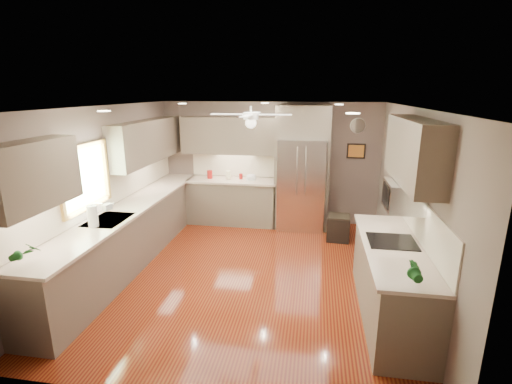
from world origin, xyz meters
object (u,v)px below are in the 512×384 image
(canister_d, at_px, (241,176))
(refrigerator, at_px, (302,170))
(soap_bottle, at_px, (108,206))
(potted_plant_left, at_px, (26,252))
(canister_c, at_px, (229,175))
(microwave, at_px, (404,196))
(canister_a, at_px, (210,175))
(bowl, at_px, (251,179))
(paper_towel, at_px, (93,217))
(stool, at_px, (338,228))
(potted_plant_right, at_px, (414,272))

(canister_d, height_order, refrigerator, refrigerator)
(soap_bottle, xyz_separation_m, potted_plant_left, (0.12, -1.77, 0.07))
(soap_bottle, height_order, refrigerator, refrigerator)
(canister_c, relative_size, microwave, 0.30)
(canister_a, height_order, canister_c, canister_c)
(bowl, xyz_separation_m, paper_towel, (-1.64, -2.98, 0.12))
(potted_plant_left, xyz_separation_m, stool, (3.39, 3.58, -0.87))
(refrigerator, xyz_separation_m, stool, (0.73, -0.58, -0.95))
(canister_c, height_order, bowl, canister_c)
(canister_a, height_order, soap_bottle, soap_bottle)
(soap_bottle, distance_m, refrigerator, 3.67)
(canister_a, distance_m, paper_towel, 3.10)
(canister_a, xyz_separation_m, stool, (2.64, -0.64, -0.78))
(canister_d, relative_size, paper_towel, 0.34)
(stool, relative_size, paper_towel, 1.44)
(canister_c, bearing_deg, soap_bottle, -117.52)
(canister_c, distance_m, potted_plant_right, 4.82)
(canister_d, distance_m, microwave, 3.84)
(canister_d, height_order, soap_bottle, soap_bottle)
(potted_plant_left, xyz_separation_m, potted_plant_right, (3.86, 0.23, -0.02))
(canister_c, height_order, microwave, microwave)
(canister_d, relative_size, potted_plant_right, 0.39)
(potted_plant_left, bearing_deg, stool, 46.55)
(refrigerator, height_order, microwave, refrigerator)
(canister_c, xyz_separation_m, microwave, (2.83, -2.76, 0.45))
(canister_a, bearing_deg, refrigerator, -1.70)
(canister_a, xyz_separation_m, soap_bottle, (-0.87, -2.44, 0.02))
(soap_bottle, bearing_deg, potted_plant_left, -85.98)
(paper_towel, bearing_deg, stool, 34.86)
(microwave, bearing_deg, canister_d, 132.69)
(potted_plant_left, height_order, stool, potted_plant_left)
(canister_c, xyz_separation_m, potted_plant_left, (-1.15, -4.21, 0.08))
(stool, bearing_deg, canister_c, 164.12)
(canister_a, relative_size, canister_c, 1.07)
(canister_d, height_order, paper_towel, paper_towel)
(canister_c, distance_m, stool, 2.46)
(potted_plant_right, bearing_deg, canister_a, 128.06)
(canister_c, bearing_deg, microwave, -44.28)
(canister_d, xyz_separation_m, microwave, (2.58, -2.80, 0.48))
(canister_c, xyz_separation_m, paper_towel, (-1.16, -3.01, 0.05))
(potted_plant_right, xyz_separation_m, microwave, (0.12, 1.22, 0.39))
(canister_a, distance_m, potted_plant_left, 4.28)
(potted_plant_left, height_order, bowl, potted_plant_left)
(paper_towel, bearing_deg, refrigerator, 47.85)
(paper_towel, bearing_deg, canister_d, 65.04)
(bowl, xyz_separation_m, refrigerator, (1.03, -0.03, 0.22))
(potted_plant_right, height_order, microwave, microwave)
(potted_plant_left, xyz_separation_m, microwave, (3.98, 1.45, 0.37))
(canister_d, xyz_separation_m, refrigerator, (1.26, -0.09, 0.19))
(bowl, relative_size, microwave, 0.37)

